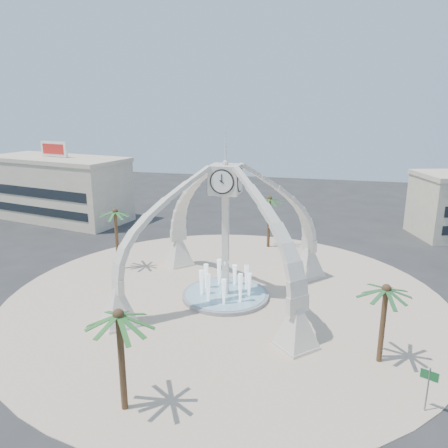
% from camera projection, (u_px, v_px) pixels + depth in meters
% --- Properties ---
extents(ground, '(140.00, 140.00, 0.00)m').
position_uv_depth(ground, '(225.00, 297.00, 40.39)').
color(ground, '#282828').
rests_on(ground, ground).
extents(plaza, '(40.00, 40.00, 0.06)m').
position_uv_depth(plaza, '(225.00, 297.00, 40.38)').
color(plaza, '#C7AF94').
rests_on(plaza, ground).
extents(clock_tower, '(17.94, 17.94, 16.30)m').
position_uv_depth(clock_tower, '(225.00, 230.00, 38.67)').
color(clock_tower, silver).
rests_on(clock_tower, ground).
extents(fountain, '(8.00, 8.00, 3.62)m').
position_uv_depth(fountain, '(225.00, 295.00, 40.31)').
color(fountain, gray).
rests_on(fountain, ground).
extents(building_nw, '(23.75, 13.73, 11.90)m').
position_uv_depth(building_nw, '(58.00, 188.00, 67.17)').
color(building_nw, beige).
rests_on(building_nw, ground).
extents(palm_east, '(4.10, 4.10, 6.21)m').
position_uv_depth(palm_east, '(386.00, 290.00, 28.90)').
color(palm_east, brown).
rests_on(palm_east, ground).
extents(palm_west, '(4.01, 4.01, 7.15)m').
position_uv_depth(palm_west, '(115.00, 212.00, 45.68)').
color(palm_west, brown).
rests_on(palm_west, ground).
extents(palm_north, '(5.09, 5.09, 6.98)m').
position_uv_depth(palm_north, '(269.00, 199.00, 53.06)').
color(palm_north, brown).
rests_on(palm_north, ground).
extents(palm_south, '(5.00, 5.00, 6.85)m').
position_uv_depth(palm_south, '(119.00, 316.00, 24.03)').
color(palm_south, brown).
rests_on(palm_south, ground).
extents(street_sign, '(0.97, 0.46, 2.87)m').
position_uv_depth(street_sign, '(429.00, 381.00, 24.87)').
color(street_sign, slate).
rests_on(street_sign, ground).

